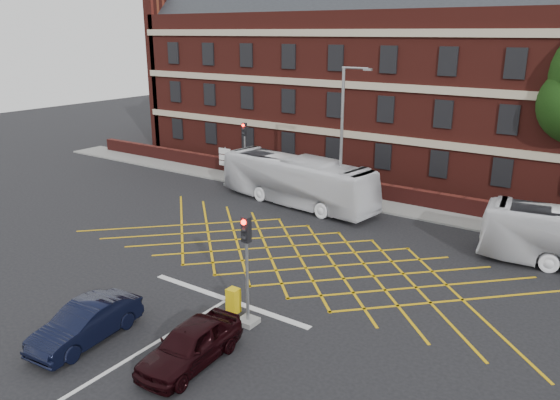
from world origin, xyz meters
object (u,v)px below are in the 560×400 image
Objects in this scene: traffic_light_near at (247,281)px; street_lamp at (342,164)px; traffic_light_far at (245,157)px; bus_left at (297,181)px; car_navy at (86,323)px; car_maroon at (190,344)px; direction_signs at (225,158)px; utility_cabinet at (233,301)px.

traffic_light_near is 14.42m from street_lamp.
bus_left is at bearing -23.40° from traffic_light_far.
traffic_light_far is (-6.35, 2.75, 0.22)m from bus_left.
street_lamp reaches higher than car_navy.
street_lamp is (-3.64, 17.01, 2.26)m from car_maroon.
car_maroon is 24.80m from direction_signs.
car_navy is 23.54m from direction_signs.
car_maroon is 3.28m from traffic_light_near.
street_lamp is 11.85m from direction_signs.
car_navy is 5.47m from utility_cabinet.
bus_left is 15.18m from traffic_light_near.
bus_left reaches higher than car_maroon.
car_navy is 4.26× the size of utility_cabinet.
car_maroon is 3.65m from utility_cabinet.
car_navy is 1.00× the size of traffic_light_near.
traffic_light_far reaches higher than bus_left.
bus_left is 2.67× the size of car_maroon.
direction_signs is (-8.43, 2.92, -0.17)m from bus_left.
bus_left is 2.60× the size of traffic_light_far.
direction_signs reaches higher than utility_cabinet.
utility_cabinet is (5.62, -13.26, -1.04)m from bus_left.
car_navy is 22.49m from traffic_light_far.
car_navy is at bearing -167.94° from car_maroon.
car_maroon is at bearing -52.53° from direction_signs.
direction_signs is at bearing 166.88° from street_lamp.
car_navy is 4.17m from car_maroon.
street_lamp reaches higher than utility_cabinet.
traffic_light_far is 1.94× the size of direction_signs.
traffic_light_near is 1.00× the size of traffic_light_far.
traffic_light_far is 0.49× the size of street_lamp.
traffic_light_near is at bearing -47.72° from direction_signs.
street_lamp reaches higher than traffic_light_far.
traffic_light_near is 1.94× the size of direction_signs.
traffic_light_near reaches higher than car_navy.
traffic_light_near is (6.64, -13.65, 0.22)m from bus_left.
traffic_light_near is at bearing -75.37° from street_lamp.
car_maroon reaches higher than car_navy.
traffic_light_far is 20.02m from utility_cabinet.
direction_signs is (-2.08, 0.18, -0.39)m from traffic_light_far.
car_maroon is at bearing -150.49° from bus_left.
bus_left is 14.44m from utility_cabinet.
street_lamp reaches higher than bus_left.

